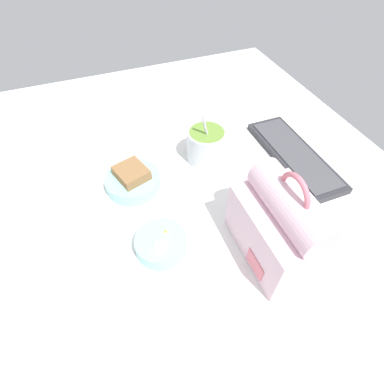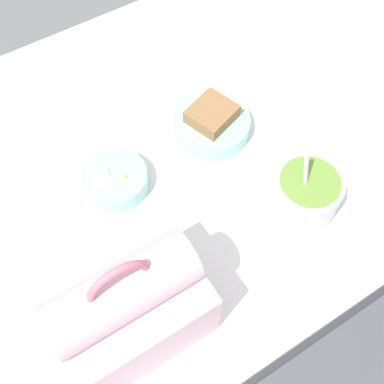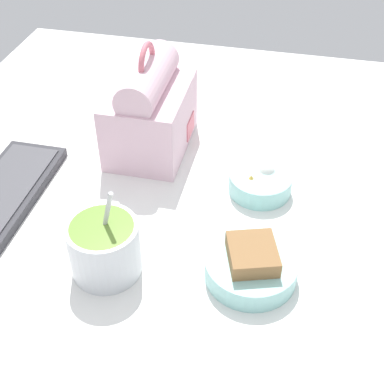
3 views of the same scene
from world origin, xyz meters
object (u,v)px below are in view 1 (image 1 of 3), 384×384
(keyboard, at_px, (294,155))
(bento_bowl_sandwich, at_px, (133,180))
(bento_bowl_snacks, at_px, (161,243))
(soup_cup, at_px, (206,145))
(lunch_bag, at_px, (282,226))

(keyboard, height_order, bento_bowl_sandwich, bento_bowl_sandwich)
(bento_bowl_sandwich, height_order, bento_bowl_snacks, bento_bowl_sandwich)
(soup_cup, distance_m, bento_bowl_sandwich, 0.22)
(keyboard, distance_m, bento_bowl_snacks, 0.46)
(bento_bowl_sandwich, bearing_deg, lunch_bag, 39.40)
(lunch_bag, relative_size, bento_bowl_sandwich, 1.58)
(keyboard, distance_m, soup_cup, 0.25)
(soup_cup, bearing_deg, bento_bowl_snacks, -40.73)
(lunch_bag, xyz_separation_m, soup_cup, (-0.33, -0.02, -0.04))
(soup_cup, relative_size, bento_bowl_sandwich, 1.08)
(lunch_bag, height_order, bento_bowl_snacks, lunch_bag)
(keyboard, relative_size, bento_bowl_snacks, 3.00)
(bento_bowl_sandwich, distance_m, bento_bowl_snacks, 0.20)
(bento_bowl_sandwich, relative_size, bento_bowl_snacks, 1.25)
(bento_bowl_snacks, bearing_deg, lunch_bag, 68.74)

